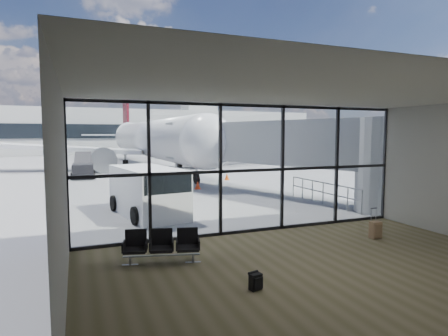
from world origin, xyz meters
TOP-DOWN VIEW (x-y plane):
  - ground at (0.00, 40.00)m, footprint 220.00×220.00m
  - lounge_shell at (0.00, -4.80)m, footprint 12.02×8.01m
  - glass_curtain_wall at (0.00, 0.00)m, footprint 12.10×0.12m
  - jet_bridge at (4.90, 7.07)m, footprint 8.00×16.50m
  - apron_railing at (5.60, 3.50)m, footprint 0.06×5.46m
  - far_terminal at (-0.59, 61.97)m, footprint 80.00×12.20m
  - tree_5 at (-15.00, 72.00)m, footprint 6.27×6.27m
  - seating_row at (-3.65, -1.96)m, footprint 2.04×1.04m
  - backpack at (-2.10, -4.52)m, footprint 0.31×0.30m
  - suitcase at (3.44, -2.29)m, footprint 0.38×0.29m
  - airliner at (1.64, 27.44)m, footprint 32.24×37.32m
  - service_van at (-2.89, 4.16)m, footprint 2.89×4.96m
  - belt_loader at (-5.22, 19.95)m, footprint 1.86×4.38m
  - traffic_cone_a at (-1.03, 10.40)m, footprint 0.42×0.42m
  - traffic_cone_b at (1.40, 10.73)m, footprint 0.37×0.37m
  - traffic_cone_c at (4.92, 14.47)m, footprint 0.37×0.37m

SIDE VIEW (x-z plane):
  - ground at x=0.00m, z-range 0.00..0.00m
  - backpack at x=-2.10m, z-range -0.01..0.40m
  - traffic_cone_b at x=1.40m, z-range -0.01..0.51m
  - traffic_cone_c at x=4.92m, z-range -0.01..0.52m
  - traffic_cone_a at x=-1.03m, z-range -0.01..0.58m
  - suitcase at x=3.44m, z-range -0.20..0.82m
  - seating_row at x=-3.65m, z-range 0.05..0.95m
  - belt_loader at x=-5.22m, z-range -0.33..1.67m
  - apron_railing at x=5.60m, z-range 0.16..1.27m
  - service_van at x=-2.89m, z-range 0.03..2.07m
  - glass_curtain_wall at x=0.00m, z-range 0.00..4.50m
  - lounge_shell at x=0.00m, z-range 0.40..4.91m
  - jet_bridge at x=4.90m, z-range 0.59..4.92m
  - airliner at x=1.64m, z-range -1.88..7.73m
  - far_terminal at x=-0.59m, z-range -1.29..9.71m
  - tree_5 at x=-15.00m, z-range 1.36..10.39m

